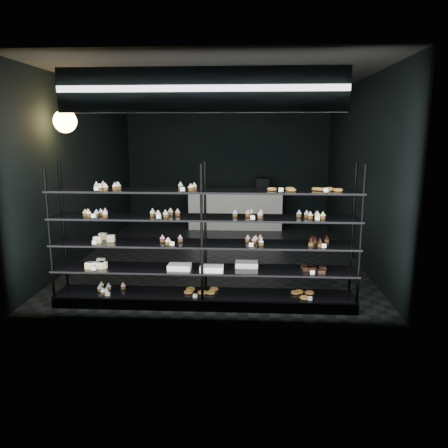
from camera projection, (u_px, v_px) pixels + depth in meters
The scene contains 5 objects.
room at pixel (219, 171), 7.97m from camera, with size 5.01×6.01×3.20m.
display_shelf at pixel (202, 260), 5.78m from camera, with size 4.00×0.50×1.91m.
signage at pixel (201, 90), 4.88m from camera, with size 3.30×0.05×0.50m.
pendant_lamp at pixel (65, 121), 6.49m from camera, with size 0.34×0.34×0.90m.
service_counter at pixel (236, 208), 10.63m from camera, with size 2.32×0.65×1.23m.
Camera 1 is at (0.55, -7.99, 2.26)m, focal length 35.00 mm.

